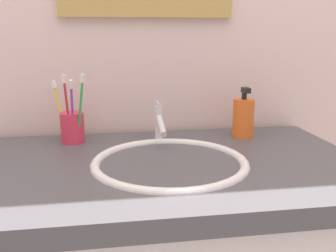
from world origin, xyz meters
TOP-DOWN VIEW (x-y plane):
  - tiled_wall_back at (0.00, 0.35)m, footprint 2.25×0.04m
  - sink_basin at (0.02, -0.01)m, footprint 0.40×0.40m
  - faucet at (0.02, 0.18)m, footprint 0.02×0.15m
  - toothbrush_cup at (-0.24, 0.22)m, footprint 0.07×0.07m
  - toothbrush_yellow at (-0.28, 0.24)m, footprint 0.04×0.04m
  - toothbrush_red at (-0.25, 0.19)m, footprint 0.02×0.03m
  - toothbrush_purple at (-0.23, 0.19)m, footprint 0.01×0.05m
  - toothbrush_green at (-0.21, 0.19)m, footprint 0.04×0.04m
  - soap_dispenser at (0.29, 0.20)m, footprint 0.07×0.07m

SIDE VIEW (x-z plane):
  - sink_basin at x=0.02m, z-range 0.81..0.93m
  - toothbrush_cup at x=-0.24m, z-range 0.91..1.00m
  - faucet at x=0.02m, z-range 0.91..1.03m
  - soap_dispenser at x=0.29m, z-range 0.90..1.06m
  - toothbrush_yellow at x=-0.28m, z-range 0.93..1.11m
  - toothbrush_purple at x=-0.23m, z-range 0.93..1.12m
  - toothbrush_red at x=-0.25m, z-range 0.93..1.13m
  - toothbrush_green at x=-0.21m, z-range 0.93..1.14m
  - tiled_wall_back at x=0.00m, z-range 0.00..2.40m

